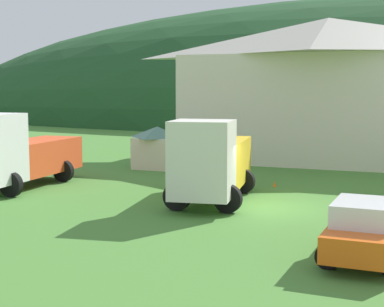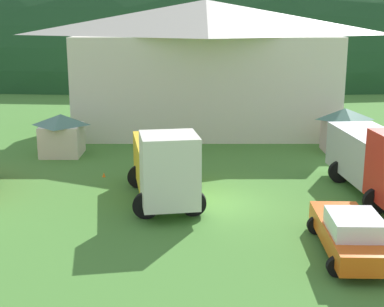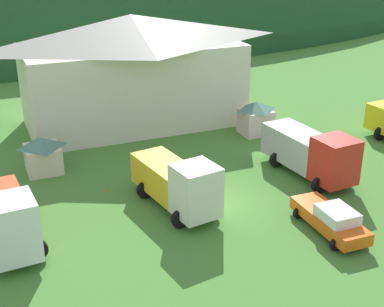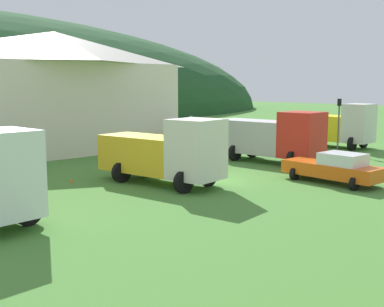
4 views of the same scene
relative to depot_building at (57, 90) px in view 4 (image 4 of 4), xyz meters
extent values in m
plane|color=#477F33|center=(0.25, -16.02, -4.75)|extent=(200.00, 200.00, 0.00)
cube|color=silver|center=(0.00, 0.00, -1.34)|extent=(17.64, 8.54, 6.83)
pyramid|color=#B7B2A3|center=(0.00, 0.00, 3.27)|extent=(19.05, 9.22, 2.39)
cube|color=beige|center=(8.35, -6.35, -3.75)|extent=(2.40, 2.18, 2.01)
pyramid|color=#4C7A6B|center=(8.35, -6.35, -2.40)|extent=(2.60, 2.36, 0.70)
cube|color=white|center=(-11.72, -18.07, -2.66)|extent=(2.42, 2.60, 3.08)
cube|color=black|center=(-11.71, -18.19, -1.98)|extent=(1.35, 2.04, 0.99)
cylinder|color=black|center=(-10.74, -18.00, -4.20)|extent=(1.10, 0.30, 1.10)
cube|color=silver|center=(-1.89, -17.76, -2.72)|extent=(2.63, 2.61, 2.97)
cube|color=black|center=(-1.87, -17.88, -2.06)|extent=(1.51, 1.99, 0.95)
cube|color=gold|center=(-2.45, -14.26, -3.24)|extent=(3.03, 5.13, 1.92)
cylinder|color=black|center=(-0.90, -17.60, -4.20)|extent=(1.10, 0.30, 1.10)
cylinder|color=black|center=(-2.87, -17.92, -4.20)|extent=(1.10, 0.30, 1.10)
cylinder|color=black|center=(-1.58, -13.39, -4.20)|extent=(1.10, 0.30, 1.10)
cylinder|color=black|center=(-3.55, -13.71, -4.20)|extent=(1.10, 0.30, 1.10)
cube|color=red|center=(7.89, -17.27, -2.74)|extent=(2.58, 2.53, 2.93)
cube|color=black|center=(7.90, -17.39, -2.09)|extent=(1.44, 1.97, 0.94)
cube|color=#B2B2B7|center=(7.57, -13.52, -3.09)|extent=(2.82, 5.37, 2.22)
cylinder|color=black|center=(8.93, -17.18, -4.20)|extent=(1.10, 0.30, 1.10)
cylinder|color=black|center=(6.85, -17.36, -4.20)|extent=(1.10, 0.30, 1.10)
cylinder|color=black|center=(8.55, -12.65, -4.20)|extent=(1.10, 0.30, 1.10)
cylinder|color=black|center=(6.47, -12.83, -4.20)|extent=(1.10, 0.30, 1.10)
cube|color=silver|center=(18.25, -15.63, -2.64)|extent=(2.70, 2.15, 3.11)
cube|color=black|center=(18.26, -15.73, -1.96)|extent=(1.49, 1.66, 1.00)
cube|color=yellow|center=(17.95, -12.18, -3.17)|extent=(2.96, 5.19, 2.07)
cylinder|color=black|center=(19.37, -15.53, -4.20)|extent=(1.10, 0.30, 1.10)
cylinder|color=black|center=(17.13, -15.73, -4.20)|extent=(1.10, 0.30, 1.10)
cylinder|color=black|center=(19.01, -11.34, -4.20)|extent=(1.10, 0.30, 1.10)
cylinder|color=black|center=(16.77, -11.53, -4.20)|extent=(1.10, 0.30, 1.10)
cube|color=#E95B15|center=(4.57, -21.45, -4.06)|extent=(1.97, 5.34, 0.70)
cube|color=silver|center=(4.55, -22.08, -3.40)|extent=(1.74, 2.16, 0.62)
cylinder|color=black|center=(5.32, -23.27, -4.41)|extent=(0.68, 0.24, 0.68)
cylinder|color=black|center=(3.73, -23.22, -4.41)|extent=(0.68, 0.24, 0.68)
cylinder|color=black|center=(5.41, -19.67, -4.41)|extent=(0.68, 0.24, 0.68)
cylinder|color=black|center=(3.82, -19.63, -4.41)|extent=(0.68, 0.24, 0.68)
cylinder|color=#4C4C51|center=(15.60, -15.35, -2.96)|extent=(0.12, 0.12, 3.57)
cube|color=black|center=(15.60, -15.35, -0.90)|extent=(0.20, 0.24, 0.55)
sphere|color=yellow|center=(15.60, -15.22, -0.90)|extent=(0.14, 0.14, 0.14)
cone|color=orange|center=(-0.66, -11.13, -4.75)|extent=(0.36, 0.36, 0.55)
cone|color=orange|center=(-5.56, -11.88, -4.75)|extent=(0.36, 0.36, 0.46)
camera|label=1|loc=(5.93, -38.37, -0.02)|focal=54.45mm
camera|label=2|loc=(-0.96, -39.82, 3.52)|focal=52.26mm
camera|label=3|loc=(-12.52, -42.33, 10.81)|focal=50.14mm
camera|label=4|loc=(-18.21, -34.93, 0.44)|focal=45.33mm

